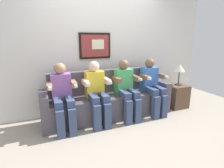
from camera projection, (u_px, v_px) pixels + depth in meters
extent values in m
plane|color=#9E9384|center=(115.00, 123.00, 3.20)|extent=(6.32, 6.32, 0.00)
cube|color=silver|center=(100.00, 48.00, 3.55)|extent=(4.86, 0.05, 2.60)
cube|color=black|center=(95.00, 46.00, 3.46)|extent=(0.63, 0.03, 0.50)
cube|color=maroon|center=(95.00, 46.00, 3.45)|extent=(0.55, 0.02, 0.42)
cube|color=beige|center=(98.00, 44.00, 3.45)|extent=(0.24, 0.02, 0.18)
cube|color=#514C56|center=(109.00, 106.00, 3.40)|extent=(2.18, 0.58, 0.45)
cube|color=#514C56|center=(105.00, 81.00, 3.48)|extent=(2.18, 0.14, 0.45)
cube|color=#514C56|center=(45.00, 111.00, 2.96)|extent=(0.14, 0.58, 0.62)
cube|color=#514C56|center=(159.00, 95.00, 3.81)|extent=(0.14, 0.58, 0.62)
cube|color=#8C59A5|center=(61.00, 88.00, 2.96)|extent=(0.32, 0.20, 0.48)
sphere|color=#9E7556|center=(60.00, 69.00, 2.87)|extent=(0.19, 0.19, 0.19)
cube|color=#38476B|center=(58.00, 102.00, 2.79)|extent=(0.12, 0.40, 0.12)
cube|color=#38476B|center=(69.00, 101.00, 2.86)|extent=(0.12, 0.40, 0.12)
cube|color=#38476B|center=(61.00, 124.00, 2.68)|extent=(0.12, 0.12, 0.45)
cube|color=#38476B|center=(72.00, 122.00, 2.75)|extent=(0.12, 0.12, 0.45)
cube|color=#9E7556|center=(49.00, 86.00, 2.76)|extent=(0.08, 0.28, 0.08)
cube|color=#9E7556|center=(74.00, 84.00, 2.90)|extent=(0.08, 0.28, 0.08)
cube|color=white|center=(75.00, 85.00, 2.75)|extent=(0.04, 0.13, 0.04)
cube|color=white|center=(50.00, 88.00, 2.61)|extent=(0.04, 0.10, 0.04)
cube|color=yellow|center=(94.00, 84.00, 3.17)|extent=(0.32, 0.20, 0.48)
sphere|color=beige|center=(94.00, 66.00, 3.09)|extent=(0.19, 0.19, 0.19)
cube|color=#38476B|center=(93.00, 98.00, 3.00)|extent=(0.12, 0.40, 0.12)
cube|color=#38476B|center=(103.00, 97.00, 3.07)|extent=(0.12, 0.40, 0.12)
cube|color=#38476B|center=(97.00, 118.00, 2.90)|extent=(0.12, 0.12, 0.45)
cube|color=#38476B|center=(107.00, 116.00, 2.96)|extent=(0.12, 0.12, 0.45)
cube|color=beige|center=(86.00, 83.00, 2.97)|extent=(0.08, 0.28, 0.08)
cube|color=beige|center=(107.00, 81.00, 3.11)|extent=(0.08, 0.28, 0.08)
cube|color=white|center=(110.00, 82.00, 2.97)|extent=(0.04, 0.13, 0.04)
cube|color=white|center=(88.00, 84.00, 2.83)|extent=(0.04, 0.10, 0.04)
cube|color=#4CB266|center=(123.00, 81.00, 3.38)|extent=(0.32, 0.20, 0.48)
sphere|color=brown|center=(124.00, 65.00, 3.30)|extent=(0.19, 0.19, 0.19)
cube|color=#38476B|center=(124.00, 94.00, 3.21)|extent=(0.12, 0.40, 0.12)
cube|color=#38476B|center=(132.00, 93.00, 3.28)|extent=(0.12, 0.40, 0.12)
cube|color=#38476B|center=(128.00, 112.00, 3.11)|extent=(0.12, 0.12, 0.45)
cube|color=#38476B|center=(137.00, 111.00, 3.17)|extent=(0.12, 0.12, 0.45)
cube|color=brown|center=(117.00, 80.00, 3.18)|extent=(0.08, 0.28, 0.08)
cube|color=brown|center=(135.00, 78.00, 3.32)|extent=(0.08, 0.28, 0.08)
cube|color=white|center=(140.00, 79.00, 3.18)|extent=(0.04, 0.13, 0.04)
cube|color=#3F72CC|center=(149.00, 79.00, 3.59)|extent=(0.32, 0.20, 0.48)
sphere|color=brown|center=(150.00, 63.00, 3.51)|extent=(0.19, 0.19, 0.19)
cube|color=#38476B|center=(150.00, 90.00, 3.43)|extent=(0.12, 0.40, 0.12)
cube|color=#38476B|center=(158.00, 89.00, 3.49)|extent=(0.12, 0.40, 0.12)
cube|color=#38476B|center=(156.00, 108.00, 3.32)|extent=(0.12, 0.12, 0.45)
cube|color=#38476B|center=(163.00, 106.00, 3.39)|extent=(0.12, 0.12, 0.45)
cube|color=brown|center=(144.00, 77.00, 3.40)|extent=(0.08, 0.28, 0.08)
cube|color=brown|center=(161.00, 75.00, 3.54)|extent=(0.08, 0.28, 0.08)
cube|color=white|center=(166.00, 77.00, 3.39)|extent=(0.04, 0.13, 0.04)
cube|color=white|center=(149.00, 78.00, 3.25)|extent=(0.04, 0.10, 0.04)
cube|color=brown|center=(177.00, 96.00, 3.91)|extent=(0.40, 0.40, 0.50)
cylinder|color=#333338|center=(178.00, 84.00, 3.88)|extent=(0.14, 0.14, 0.02)
cylinder|color=#333338|center=(179.00, 78.00, 3.84)|extent=(0.02, 0.02, 0.28)
cone|color=silver|center=(180.00, 68.00, 3.78)|extent=(0.22, 0.22, 0.16)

